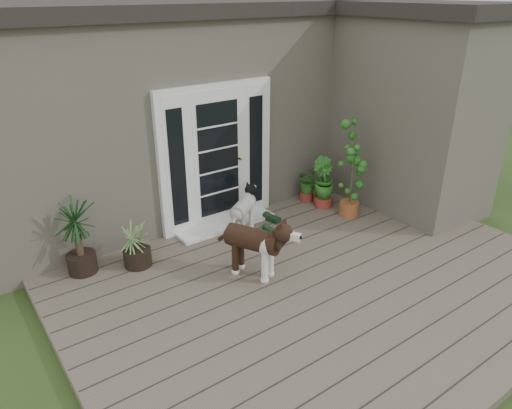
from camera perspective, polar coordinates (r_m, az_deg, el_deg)
deck at (r=6.12m, az=8.31°, el=-9.54°), size 6.20×4.60×0.12m
house_main at (r=8.81m, az=-10.82°, el=11.65°), size 7.40×4.00×3.10m
roof_main at (r=8.60m, az=-11.75°, el=22.40°), size 7.60×4.20×0.20m
house_wing at (r=8.25m, az=18.49°, el=9.94°), size 1.60×2.40×3.10m
roof_wing at (r=8.02m, az=20.17°, el=21.36°), size 1.80×2.60×0.20m
door_unit at (r=7.07m, az=-4.72°, el=5.79°), size 1.90×0.14×2.15m
door_step at (r=7.32m, az=-3.62°, el=-2.41°), size 1.60×0.40×0.05m
brindle_dog at (r=5.93m, az=-0.35°, el=-5.41°), size 0.77×1.00×0.76m
white_dog at (r=7.02m, az=-1.57°, el=-1.13°), size 0.77×0.66×0.60m
spider_plant at (r=6.37m, az=-14.31°, el=-4.60°), size 0.76×0.76×0.65m
yucca at (r=6.35m, az=-20.77°, el=-3.70°), size 0.87×0.87×1.02m
herb_a at (r=8.14m, az=6.18°, el=2.19°), size 0.58×0.58×0.52m
herb_b at (r=8.03m, az=7.99°, el=2.07°), size 0.44×0.44×0.60m
herb_c at (r=7.94m, az=8.22°, el=1.76°), size 0.50×0.50×0.59m
sapling at (r=7.50m, az=11.60°, el=4.43°), size 0.49×0.49×1.64m
clog_left at (r=7.46m, az=1.91°, el=-1.61°), size 0.22×0.37×0.10m
clog_right at (r=7.14m, az=1.57°, el=-2.98°), size 0.13×0.27×0.08m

